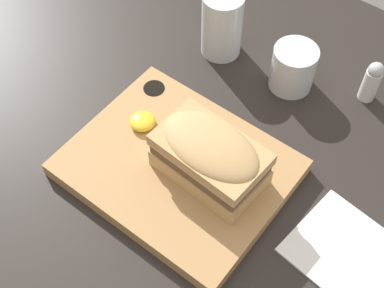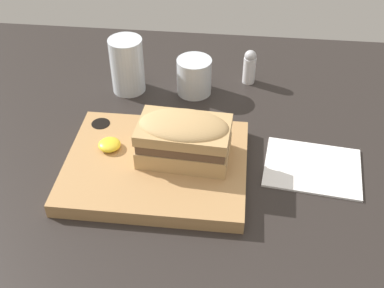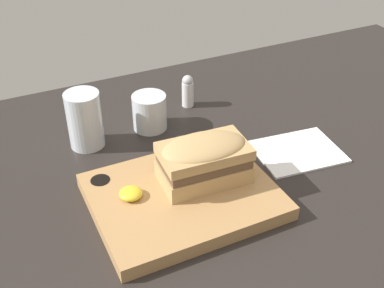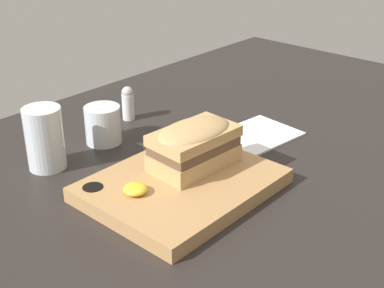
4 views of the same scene
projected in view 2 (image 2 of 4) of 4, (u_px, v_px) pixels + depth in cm
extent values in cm
cube|color=#282321|center=(144.00, 200.00, 77.10)|extent=(181.92, 111.39, 2.00)
cube|color=tan|center=(156.00, 166.00, 79.89)|extent=(29.71, 23.80, 2.52)
cylinder|color=black|center=(101.00, 126.00, 86.90)|extent=(3.33, 3.33, 1.26)
cube|color=tan|center=(184.00, 150.00, 78.71)|extent=(15.17, 9.57, 3.08)
cube|color=brown|center=(184.00, 138.00, 77.16)|extent=(14.56, 9.19, 1.70)
cube|color=tan|center=(184.00, 130.00, 76.02)|extent=(15.17, 9.57, 1.85)
ellipsoid|color=tan|center=(184.00, 126.00, 75.52)|extent=(14.87, 9.38, 2.78)
ellipsoid|color=yellow|center=(109.00, 145.00, 80.92)|extent=(3.78, 3.78, 1.51)
cylinder|color=silver|center=(127.00, 65.00, 95.90)|extent=(6.71, 6.71, 11.33)
cylinder|color=silver|center=(128.00, 78.00, 97.78)|extent=(5.91, 5.91, 5.10)
cylinder|color=silver|center=(194.00, 76.00, 96.45)|extent=(7.00, 7.00, 7.41)
cylinder|color=black|center=(194.00, 82.00, 97.28)|extent=(6.30, 6.30, 4.46)
cube|color=white|center=(312.00, 167.00, 81.11)|extent=(17.25, 14.22, 0.40)
cylinder|color=white|center=(249.00, 70.00, 99.88)|extent=(2.59, 2.59, 5.68)
sphere|color=#B7B7BC|center=(250.00, 56.00, 97.75)|extent=(2.46, 2.46, 2.46)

